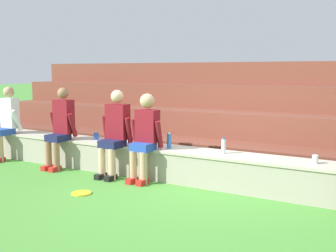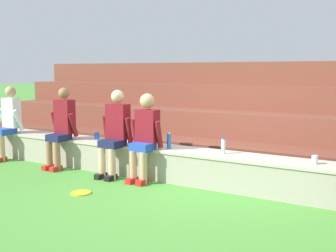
{
  "view_description": "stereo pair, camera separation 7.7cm",
  "coord_description": "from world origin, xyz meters",
  "px_view_note": "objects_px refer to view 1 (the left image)",
  "views": [
    {
      "loc": [
        2.74,
        -5.26,
        1.7
      ],
      "look_at": [
        -0.45,
        0.28,
        0.84
      ],
      "focal_mm": 44.2,
      "sensor_mm": 36.0,
      "label": 1
    },
    {
      "loc": [
        2.81,
        -5.22,
        1.7
      ],
      "look_at": [
        -0.45,
        0.28,
        0.84
      ],
      "focal_mm": 44.2,
      "sensor_mm": 36.0,
      "label": 2
    }
  ],
  "objects_px": {
    "person_right_of_center": "(145,134)",
    "water_bottle_near_left": "(169,141)",
    "frisbee": "(81,193)",
    "person_center": "(115,131)",
    "person_far_left": "(6,121)",
    "water_bottle_near_right": "(224,146)",
    "plastic_cup_right_end": "(96,136)",
    "plastic_cup_left_end": "(315,159)",
    "person_left_of_center": "(61,126)"
  },
  "relations": [
    {
      "from": "plastic_cup_left_end",
      "to": "frisbee",
      "type": "relative_size",
      "value": 0.4
    },
    {
      "from": "plastic_cup_left_end",
      "to": "plastic_cup_right_end",
      "type": "bearing_deg",
      "value": 179.43
    },
    {
      "from": "person_far_left",
      "to": "person_left_of_center",
      "type": "bearing_deg",
      "value": -0.34
    },
    {
      "from": "water_bottle_near_left",
      "to": "plastic_cup_right_end",
      "type": "bearing_deg",
      "value": 176.71
    },
    {
      "from": "person_right_of_center",
      "to": "water_bottle_near_left",
      "type": "xyz_separation_m",
      "value": [
        0.29,
        0.24,
        -0.12
      ]
    },
    {
      "from": "person_right_of_center",
      "to": "water_bottle_near_left",
      "type": "relative_size",
      "value": 5.36
    },
    {
      "from": "person_left_of_center",
      "to": "plastic_cup_right_end",
      "type": "xyz_separation_m",
      "value": [
        0.51,
        0.34,
        -0.18
      ]
    },
    {
      "from": "water_bottle_near_right",
      "to": "water_bottle_near_left",
      "type": "xyz_separation_m",
      "value": [
        -0.88,
        -0.07,
        0.01
      ]
    },
    {
      "from": "water_bottle_near_right",
      "to": "water_bottle_near_left",
      "type": "relative_size",
      "value": 0.92
    },
    {
      "from": "person_center",
      "to": "plastic_cup_right_end",
      "type": "relative_size",
      "value": 11.37
    },
    {
      "from": "person_far_left",
      "to": "person_left_of_center",
      "type": "xyz_separation_m",
      "value": [
        1.42,
        -0.01,
        0.0
      ]
    },
    {
      "from": "water_bottle_near_right",
      "to": "water_bottle_near_left",
      "type": "distance_m",
      "value": 0.88
    },
    {
      "from": "frisbee",
      "to": "person_center",
      "type": "bearing_deg",
      "value": 100.24
    },
    {
      "from": "person_far_left",
      "to": "water_bottle_near_right",
      "type": "bearing_deg",
      "value": 4.04
    },
    {
      "from": "water_bottle_near_right",
      "to": "plastic_cup_right_end",
      "type": "height_order",
      "value": "water_bottle_near_right"
    },
    {
      "from": "plastic_cup_right_end",
      "to": "plastic_cup_left_end",
      "type": "height_order",
      "value": "plastic_cup_right_end"
    },
    {
      "from": "person_far_left",
      "to": "plastic_cup_left_end",
      "type": "distance_m",
      "value": 5.64
    },
    {
      "from": "person_far_left",
      "to": "person_right_of_center",
      "type": "distance_m",
      "value": 3.17
    },
    {
      "from": "person_center",
      "to": "plastic_cup_left_end",
      "type": "bearing_deg",
      "value": 5.56
    },
    {
      "from": "person_right_of_center",
      "to": "frisbee",
      "type": "xyz_separation_m",
      "value": [
        -0.39,
        -1.03,
        -0.72
      ]
    },
    {
      "from": "person_center",
      "to": "water_bottle_near_left",
      "type": "xyz_separation_m",
      "value": [
        0.86,
        0.24,
        -0.12
      ]
    },
    {
      "from": "person_center",
      "to": "frisbee",
      "type": "xyz_separation_m",
      "value": [
        0.19,
        -1.02,
        -0.73
      ]
    },
    {
      "from": "person_left_of_center",
      "to": "plastic_cup_left_end",
      "type": "relative_size",
      "value": 12.48
    },
    {
      "from": "person_right_of_center",
      "to": "water_bottle_near_left",
      "type": "distance_m",
      "value": 0.39
    },
    {
      "from": "person_right_of_center",
      "to": "frisbee",
      "type": "height_order",
      "value": "person_right_of_center"
    },
    {
      "from": "person_center",
      "to": "person_right_of_center",
      "type": "height_order",
      "value": "person_center"
    },
    {
      "from": "person_right_of_center",
      "to": "person_center",
      "type": "bearing_deg",
      "value": -179.55
    },
    {
      "from": "person_center",
      "to": "plastic_cup_left_end",
      "type": "xyz_separation_m",
      "value": [
        3.03,
        0.3,
        -0.19
      ]
    },
    {
      "from": "water_bottle_near_left",
      "to": "frisbee",
      "type": "bearing_deg",
      "value": -118.14
    },
    {
      "from": "person_left_of_center",
      "to": "water_bottle_near_left",
      "type": "xyz_separation_m",
      "value": [
        2.04,
        0.25,
        -0.12
      ]
    },
    {
      "from": "person_left_of_center",
      "to": "water_bottle_near_right",
      "type": "xyz_separation_m",
      "value": [
        2.92,
        0.32,
        -0.13
      ]
    },
    {
      "from": "person_right_of_center",
      "to": "person_left_of_center",
      "type": "bearing_deg",
      "value": -179.74
    },
    {
      "from": "water_bottle_near_left",
      "to": "plastic_cup_left_end",
      "type": "height_order",
      "value": "water_bottle_near_left"
    },
    {
      "from": "water_bottle_near_left",
      "to": "person_left_of_center",
      "type": "bearing_deg",
      "value": -173.08
    },
    {
      "from": "person_far_left",
      "to": "frisbee",
      "type": "bearing_deg",
      "value": -20.29
    },
    {
      "from": "person_far_left",
      "to": "frisbee",
      "type": "relative_size",
      "value": 4.99
    },
    {
      "from": "plastic_cup_right_end",
      "to": "plastic_cup_left_end",
      "type": "relative_size",
      "value": 1.09
    },
    {
      "from": "person_right_of_center",
      "to": "frisbee",
      "type": "bearing_deg",
      "value": -110.69
    },
    {
      "from": "person_left_of_center",
      "to": "water_bottle_near_right",
      "type": "relative_size",
      "value": 6.07
    },
    {
      "from": "water_bottle_near_right",
      "to": "frisbee",
      "type": "height_order",
      "value": "water_bottle_near_right"
    },
    {
      "from": "plastic_cup_right_end",
      "to": "plastic_cup_left_end",
      "type": "distance_m",
      "value": 3.7
    },
    {
      "from": "water_bottle_near_left",
      "to": "plastic_cup_left_end",
      "type": "bearing_deg",
      "value": 1.35
    },
    {
      "from": "person_far_left",
      "to": "person_right_of_center",
      "type": "height_order",
      "value": "person_far_left"
    },
    {
      "from": "person_far_left",
      "to": "person_center",
      "type": "distance_m",
      "value": 2.6
    },
    {
      "from": "person_right_of_center",
      "to": "water_bottle_near_left",
      "type": "bearing_deg",
      "value": 39.59
    },
    {
      "from": "plastic_cup_right_end",
      "to": "person_center",
      "type": "bearing_deg",
      "value": -26.65
    },
    {
      "from": "water_bottle_near_right",
      "to": "plastic_cup_left_end",
      "type": "xyz_separation_m",
      "value": [
        1.29,
        -0.02,
        -0.05
      ]
    },
    {
      "from": "person_far_left",
      "to": "frisbee",
      "type": "distance_m",
      "value": 3.06
    },
    {
      "from": "plastic_cup_left_end",
      "to": "frisbee",
      "type": "distance_m",
      "value": 3.19
    },
    {
      "from": "person_far_left",
      "to": "person_center",
      "type": "relative_size",
      "value": 1.0
    }
  ]
}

